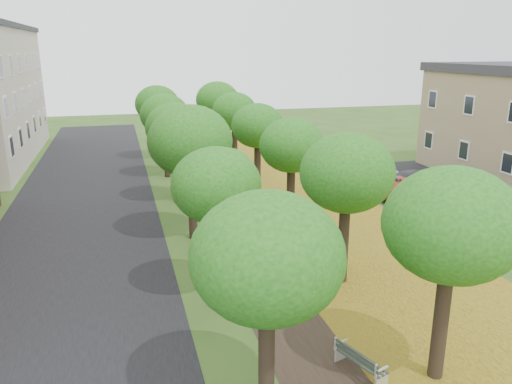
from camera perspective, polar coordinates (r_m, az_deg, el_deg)
street_asphalt at (r=26.49m, az=-19.55°, el=-3.76°), size 8.00×70.00×0.01m
footpath at (r=26.91m, az=-3.45°, el=-2.52°), size 3.20×70.00×0.01m
leaf_verge at (r=28.30m, az=6.50°, el=-1.65°), size 7.50×70.00×0.01m
parking_lot at (r=33.13m, az=19.62°, el=0.14°), size 9.00×16.00×0.01m
tree_row_west at (r=25.52m, az=-8.47°, el=6.04°), size 3.47×33.47×5.71m
tree_row_east at (r=26.52m, az=1.93°, el=6.59°), size 3.47×33.47×5.71m
bench at (r=14.59m, az=11.72°, el=-18.38°), size 0.98×1.72×0.78m
car_silver at (r=26.15m, az=23.92°, el=-2.94°), size 4.24×2.59×1.35m
car_red at (r=30.75m, az=17.02°, el=0.41°), size 4.10×2.33×1.28m
car_grey at (r=32.03m, az=18.27°, el=1.07°), size 5.17×2.59×1.44m
car_white at (r=32.32m, az=15.39°, el=1.32°), size 4.76×2.28×1.31m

